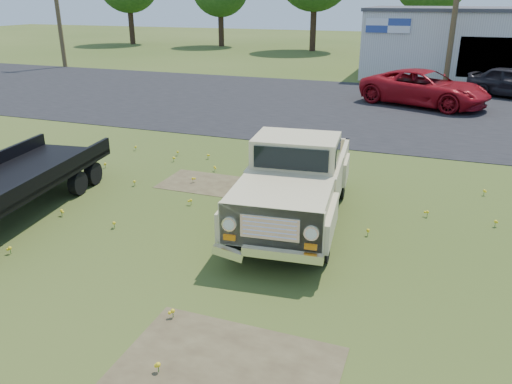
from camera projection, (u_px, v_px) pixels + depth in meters
The scene contains 9 objects.
ground at pixel (217, 252), 9.91m from camera, with size 140.00×140.00×0.00m, color #364B18.
asphalt_lot at pixel (351, 107), 23.02m from camera, with size 90.00×14.00×0.02m, color black.
dirt_patch_a at pixel (227, 369), 6.80m from camera, with size 3.00×2.00×0.01m, color #473C26.
dirt_patch_b at pixel (203, 183), 13.61m from camera, with size 2.20×1.60×0.01m, color #473C26.
commercial_building at pixel (485, 43), 30.82m from camera, with size 14.20×8.20×4.15m.
utility_pole_mid at pixel (457, 0), 26.18m from camera, with size 1.60×0.30×9.00m.
vintage_pickup_truck at pixel (295, 180), 10.95m from camera, with size 2.13×5.47×1.98m, color beige, non-canonical shape.
flatbed_trailer at pixel (7, 177), 11.47m from camera, with size 2.11×6.34×1.73m, color black, non-canonical shape.
red_pickup at pixel (425, 88), 23.02m from camera, with size 2.66×5.76×1.60m, color maroon.
Camera 1 is at (3.75, -7.98, 4.73)m, focal length 35.00 mm.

